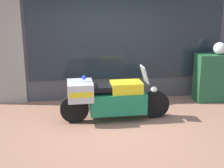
% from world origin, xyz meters
% --- Properties ---
extents(ground_plane, '(60.00, 60.00, 0.00)m').
position_xyz_m(ground_plane, '(0.00, 0.00, 0.00)').
color(ground_plane, '#8E604C').
extents(shop_building, '(6.22, 0.55, 3.42)m').
position_xyz_m(shop_building, '(-0.46, 2.00, 1.72)').
color(shop_building, '#424247').
rests_on(shop_building, ground).
extents(window_display, '(4.71, 0.30, 1.88)m').
position_xyz_m(window_display, '(0.45, 2.03, 0.45)').
color(window_display, slate).
rests_on(window_display, ground).
extents(paramedic_motorcycle, '(2.38, 0.65, 1.17)m').
position_xyz_m(paramedic_motorcycle, '(-0.12, 0.35, 0.51)').
color(paramedic_motorcycle, black).
rests_on(paramedic_motorcycle, ground).
extents(utility_cabinet, '(0.83, 0.48, 1.21)m').
position_xyz_m(utility_cabinet, '(2.62, 1.34, 0.60)').
color(utility_cabinet, '#235633').
rests_on(utility_cabinet, ground).
extents(white_helmet, '(0.30, 0.30, 0.30)m').
position_xyz_m(white_helmet, '(2.73, 1.29, 1.36)').
color(white_helmet, white).
rests_on(white_helmet, utility_cabinet).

